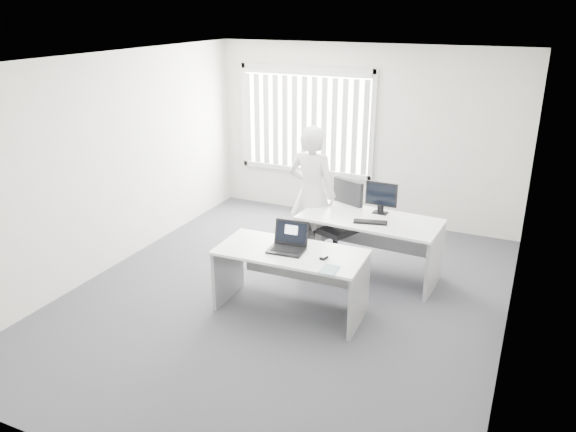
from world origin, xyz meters
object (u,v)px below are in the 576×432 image
at_px(desk_near, 291,268).
at_px(person, 312,194).
at_px(monitor, 381,198).
at_px(laptop, 286,239).
at_px(desk_far, 369,234).
at_px(office_chair, 338,237).

relative_size(desk_near, person, 0.90).
bearing_deg(monitor, laptop, -110.54).
bearing_deg(monitor, person, -176.17).
bearing_deg(monitor, desk_near, -109.80).
relative_size(person, laptop, 4.75).
bearing_deg(laptop, desk_near, 39.70).
bearing_deg(desk_far, person, 169.79).
height_order(office_chair, person, person).
bearing_deg(desk_far, office_chair, 156.82).
bearing_deg(person, monitor, -174.49).
relative_size(laptop, monitor, 0.95).
xyz_separation_m(desk_far, office_chair, (-0.50, 0.25, -0.22)).
relative_size(office_chair, person, 0.61).
xyz_separation_m(laptop, monitor, (0.65, 1.51, 0.10)).
xyz_separation_m(desk_near, person, (-0.34, 1.46, 0.39)).
bearing_deg(desk_near, person, 101.55).
height_order(desk_far, person, person).
relative_size(desk_far, laptop, 4.55).
bearing_deg(monitor, office_chair, -179.25).
distance_m(desk_far, laptop, 1.45).
bearing_deg(desk_far, desk_near, -110.24).
distance_m(office_chair, person, 0.70).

